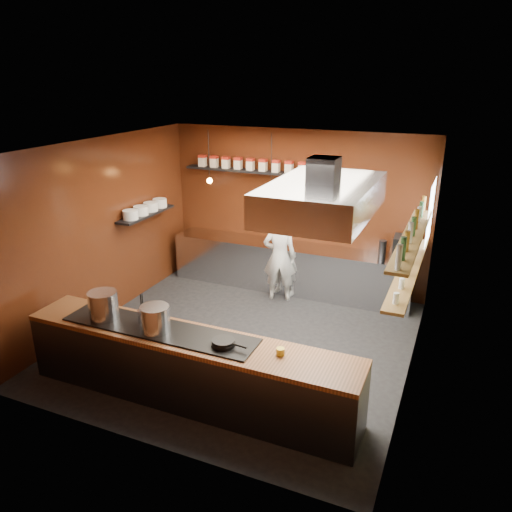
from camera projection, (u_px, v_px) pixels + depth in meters
The scene contains 26 objects.
floor at pixel (242, 341), 7.79m from camera, with size 5.00×5.00×0.00m, color black.
back_wall at pixel (296, 210), 9.43m from camera, with size 5.00×5.00×0.00m, color #351309.
left_wall at pixel (103, 231), 8.20m from camera, with size 5.00×5.00×0.00m, color #351309.
right_wall at pixel (419, 277), 6.35m from camera, with size 5.00×5.00×0.00m, color #4A482A.
ceiling at pixel (240, 147), 6.75m from camera, with size 5.00×5.00×0.00m, color silver.
window_pane at pixel (430, 213), 7.70m from camera, with size 1.00×1.00×0.00m, color white.
prep_counter at pixel (289, 267), 9.51m from camera, with size 4.60×0.65×0.90m, color silver.
pass_counter at pixel (188, 368), 6.25m from camera, with size 4.40×0.72×0.94m.
tin_shelf at pixel (249, 171), 9.40m from camera, with size 2.60×0.26×0.04m, color black.
plate_shelf at pixel (146, 214), 8.98m from camera, with size 0.30×1.40×0.04m, color black.
bottle_shelf_upper at pixel (412, 237), 6.52m from camera, with size 0.26×2.80×0.04m, color olive.
bottle_shelf_lower at pixel (408, 271), 6.69m from camera, with size 0.26×2.80×0.04m, color olive.
extractor_hood at pixel (322, 198), 6.10m from camera, with size 1.20×2.00×0.72m.
pendant_left at pixel (210, 178), 9.03m from camera, with size 0.10×0.10×0.95m.
pendant_right at pixel (271, 183), 8.59m from camera, with size 0.10×0.10×0.95m.
storage_tins at pixel (257, 165), 9.30m from camera, with size 2.43×0.13×0.22m.
plate_stacks at pixel (146, 209), 8.95m from camera, with size 0.26×1.16×0.16m.
bottles at pixel (413, 227), 6.48m from camera, with size 0.06×2.66×0.24m.
wine_glasses at pixel (409, 265), 6.66m from camera, with size 0.07×2.37×0.13m.
stockpot_large at pixel (103, 305), 6.43m from camera, with size 0.38×0.38×0.37m, color #B7B9BE.
stockpot_small at pixel (155, 319), 6.11m from camera, with size 0.36×0.36×0.34m, color silver.
utensil_crock at pixel (143, 316), 6.35m from camera, with size 0.13×0.13×0.17m, color #B9BBC0.
frying_pan at pixel (224, 343), 5.84m from camera, with size 0.46×0.29×0.07m.
butter_jar at pixel (280, 352), 5.67m from camera, with size 0.10×0.10×0.09m, color yellow.
espresso_machine at pixel (406, 249), 8.53m from camera, with size 0.43×0.41×0.43m, color black.
chef at pixel (280, 257), 9.00m from camera, with size 0.59×0.39×1.63m, color white.
Camera 1 is at (2.90, -6.21, 3.95)m, focal length 35.00 mm.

